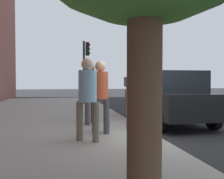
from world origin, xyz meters
name	(u,v)px	position (x,y,z in m)	size (l,w,h in m)	color
ground_plane	(152,138)	(0.00, 0.00, 0.00)	(80.00, 80.00, 0.00)	#232326
sidewalk_slab	(28,141)	(0.00, 3.00, 0.07)	(28.00, 6.00, 0.15)	gray
parking_meter	(127,92)	(0.60, 0.48, 1.17)	(0.36, 0.12, 1.41)	gray
pedestrian_at_meter	(100,90)	(0.22, 1.27, 1.22)	(0.45, 0.40, 1.80)	#47474C
pedestrian_bystander	(88,92)	(-0.63, 1.68, 1.22)	(0.39, 0.48, 1.80)	#726656
parking_officer	(90,88)	(1.58, 1.38, 1.24)	(0.49, 0.40, 1.83)	#47474C
parked_sedan_near	(168,97)	(2.16, -1.35, 0.89)	(4.42, 2.01, 1.77)	black
traffic_signal	(86,61)	(8.79, 0.85, 2.58)	(0.24, 0.44, 3.60)	black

